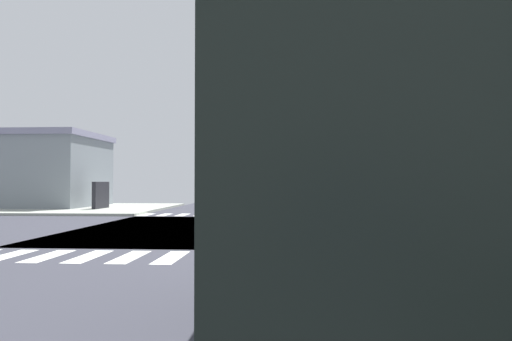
{
  "coord_description": "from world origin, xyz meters",
  "views": [
    {
      "loc": [
        1.05,
        -18.56,
        1.78
      ],
      "look_at": [
        -0.62,
        5.39,
        2.36
      ],
      "focal_mm": 33.89,
      "sensor_mm": 36.0,
      "label": 1
    }
  ],
  "objects_px": {
    "sedan_queued_2": "(248,191)",
    "traffic_signal_mast": "(384,126)",
    "street_lamp": "(386,136)",
    "bank_building": "(7,171)",
    "box_truck_nearside_1": "(391,99)",
    "sedan_trailing_4": "(260,188)"
  },
  "relations": [
    {
      "from": "sedan_queued_2",
      "to": "traffic_signal_mast",
      "type": "bearing_deg",
      "value": 131.14
    },
    {
      "from": "street_lamp",
      "to": "bank_building",
      "type": "bearing_deg",
      "value": -178.22
    },
    {
      "from": "sedan_queued_2",
      "to": "box_truck_nearside_1",
      "type": "bearing_deg",
      "value": 97.5
    },
    {
      "from": "bank_building",
      "to": "sedan_queued_2",
      "type": "relative_size",
      "value": 3.3
    },
    {
      "from": "traffic_signal_mast",
      "to": "street_lamp",
      "type": "relative_size",
      "value": 0.81
    },
    {
      "from": "bank_building",
      "to": "box_truck_nearside_1",
      "type": "distance_m",
      "value": 34.06
    },
    {
      "from": "traffic_signal_mast",
      "to": "sedan_trailing_4",
      "type": "bearing_deg",
      "value": 108.54
    },
    {
      "from": "box_truck_nearside_1",
      "to": "sedan_trailing_4",
      "type": "relative_size",
      "value": 1.67
    },
    {
      "from": "traffic_signal_mast",
      "to": "box_truck_nearside_1",
      "type": "bearing_deg",
      "value": -100.74
    },
    {
      "from": "sedan_trailing_4",
      "to": "sedan_queued_2",
      "type": "bearing_deg",
      "value": 90.0
    },
    {
      "from": "traffic_signal_mast",
      "to": "bank_building",
      "type": "relative_size",
      "value": 0.46
    },
    {
      "from": "street_lamp",
      "to": "bank_building",
      "type": "xyz_separation_m",
      "value": [
        -25.9,
        -0.8,
        -2.31
      ]
    },
    {
      "from": "box_truck_nearside_1",
      "to": "sedan_queued_2",
      "type": "xyz_separation_m",
      "value": [
        -4.0,
        30.38,
        -1.45
      ]
    },
    {
      "from": "street_lamp",
      "to": "sedan_queued_2",
      "type": "bearing_deg",
      "value": 166.48
    },
    {
      "from": "bank_building",
      "to": "sedan_queued_2",
      "type": "height_order",
      "value": "bank_building"
    },
    {
      "from": "traffic_signal_mast",
      "to": "box_truck_nearside_1",
      "type": "relative_size",
      "value": 0.91
    },
    {
      "from": "bank_building",
      "to": "sedan_trailing_4",
      "type": "distance_m",
      "value": 24.26
    },
    {
      "from": "traffic_signal_mast",
      "to": "street_lamp",
      "type": "xyz_separation_m",
      "value": [
        1.49,
        6.89,
        0.12
      ]
    },
    {
      "from": "street_lamp",
      "to": "bank_building",
      "type": "distance_m",
      "value": 26.02
    },
    {
      "from": "box_truck_nearside_1",
      "to": "sedan_queued_2",
      "type": "relative_size",
      "value": 1.67
    },
    {
      "from": "box_truck_nearside_1",
      "to": "sedan_trailing_4",
      "type": "xyz_separation_m",
      "value": [
        -4.0,
        45.12,
        -1.45
      ]
    },
    {
      "from": "box_truck_nearside_1",
      "to": "sedan_trailing_4",
      "type": "distance_m",
      "value": 45.32
    }
  ]
}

